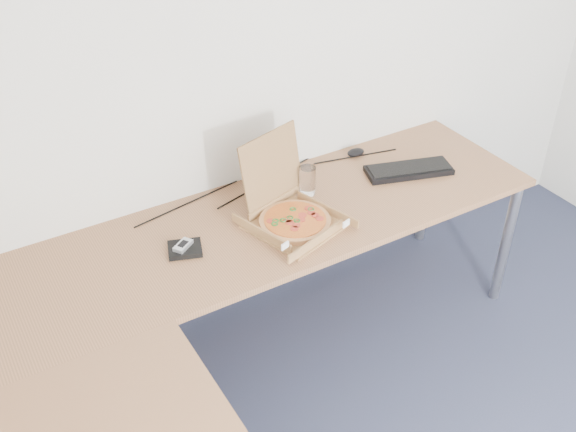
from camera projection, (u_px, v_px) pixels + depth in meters
desk at (242, 316)px, 2.44m from camera, size 2.50×2.20×0.73m
pizza_box at (292, 216)px, 2.83m from camera, size 0.33×0.39×0.34m
drinking_glass at (307, 180)px, 3.01m from camera, size 0.07×0.07×0.13m
keyboard at (409, 170)px, 3.18m from camera, size 0.43×0.26×0.03m
mouse at (356, 152)px, 3.31m from camera, size 0.10×0.07×0.03m
wallet at (185, 249)px, 2.70m from camera, size 0.16×0.15×0.02m
phone at (183, 245)px, 2.68m from camera, size 0.09×0.08×0.02m
cable_bundle at (266, 182)px, 3.12m from camera, size 0.65×0.13×0.01m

